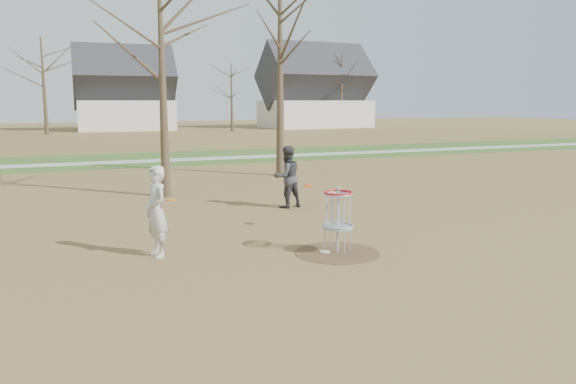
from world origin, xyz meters
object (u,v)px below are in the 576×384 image
object	(u,v)px
player_standing	(156,211)
disc_golf_basket	(338,210)
player_throwing	(287,177)
disc_grounded	(325,252)

from	to	relation	value
player_standing	disc_golf_basket	world-z (taller)	player_standing
player_standing	player_throwing	xyz separation A→B (m)	(4.49, 3.92, -0.01)
player_standing	disc_grounded	xyz separation A→B (m)	(3.27, -1.10, -0.91)
disc_grounded	disc_golf_basket	world-z (taller)	disc_golf_basket
player_standing	disc_grounded	distance (m)	3.57
player_standing	player_throwing	size ratio (longest dim) A/B	1.02
player_throwing	disc_grounded	bearing A→B (deg)	66.64
player_standing	disc_golf_basket	distance (m)	3.72
disc_grounded	disc_golf_basket	xyz separation A→B (m)	(0.25, -0.10, 0.89)
disc_grounded	disc_golf_basket	distance (m)	0.93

